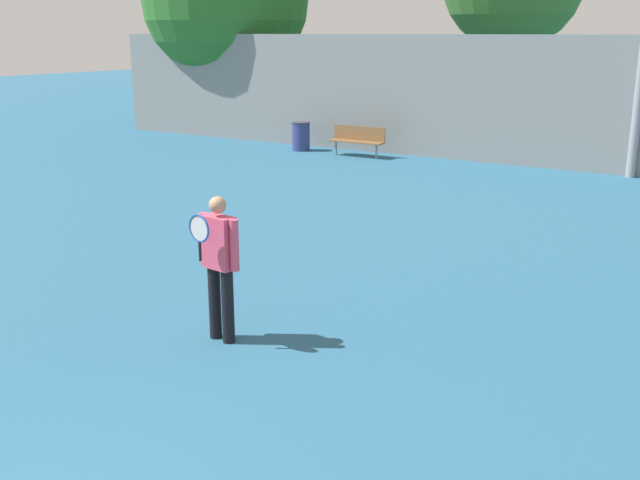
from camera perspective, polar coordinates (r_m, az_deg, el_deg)
The scene contains 4 objects.
tennis_player at distance 8.40m, azimuth -7.70°, elevation -1.54°, with size 0.58×0.43×1.68m.
bench_courtside_near at distance 21.34m, azimuth 2.88°, elevation 7.77°, with size 1.65×0.40×0.84m.
trash_bin at distance 22.40m, azimuth -1.46°, elevation 7.91°, with size 0.55×0.55×0.84m.
back_fence at distance 19.82m, azimuth 20.79°, elevation 9.56°, with size 32.30×0.06×3.35m.
Camera 1 is at (4.11, -1.73, 3.40)m, focal length 42.00 mm.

